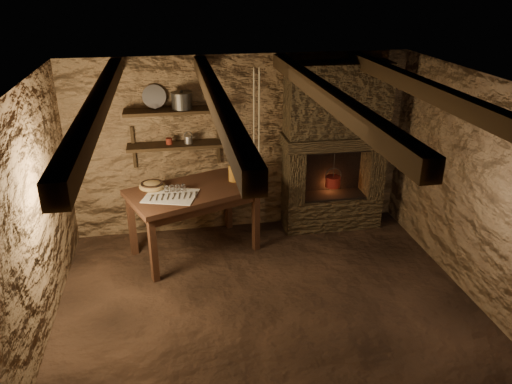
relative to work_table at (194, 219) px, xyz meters
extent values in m
plane|color=black|center=(0.70, -1.36, -0.47)|extent=(4.50, 4.50, 0.00)
cube|color=#4F3825|center=(0.70, 0.64, 0.73)|extent=(4.50, 0.04, 2.40)
cube|color=#4F3825|center=(0.70, -3.36, 0.73)|extent=(4.50, 0.04, 2.40)
cube|color=#4F3825|center=(-1.55, -1.36, 0.73)|extent=(0.04, 4.00, 2.40)
cube|color=#4F3825|center=(2.95, -1.36, 0.73)|extent=(0.04, 4.00, 2.40)
cube|color=black|center=(0.70, -1.36, 1.93)|extent=(4.50, 4.00, 0.04)
cube|color=black|center=(-0.80, -1.36, 1.84)|extent=(0.14, 3.95, 0.16)
cube|color=black|center=(0.20, -1.36, 1.84)|extent=(0.14, 3.95, 0.16)
cube|color=black|center=(1.20, -1.36, 1.84)|extent=(0.14, 3.95, 0.16)
cube|color=black|center=(2.20, -1.36, 1.84)|extent=(0.14, 3.95, 0.16)
cube|color=black|center=(-0.15, 0.48, 0.83)|extent=(1.25, 0.30, 0.04)
cube|color=black|center=(-0.15, 0.48, 1.28)|extent=(1.25, 0.30, 0.04)
cube|color=#312618|center=(1.95, 0.41, -0.25)|extent=(1.35, 0.45, 0.45)
cube|color=#312618|center=(1.38, 0.41, 0.35)|extent=(0.23, 0.45, 0.75)
cube|color=#312618|center=(2.51, 0.41, 0.35)|extent=(0.23, 0.45, 0.75)
cube|color=#312618|center=(1.95, 0.38, 0.81)|extent=(1.43, 0.51, 0.16)
cube|color=#312618|center=(1.95, 0.41, 1.36)|extent=(1.35, 0.45, 0.94)
cube|color=black|center=(1.95, 0.60, 0.35)|extent=(0.90, 0.06, 0.75)
cube|color=#351E12|center=(0.00, 0.00, 0.37)|extent=(1.76, 1.39, 0.07)
cube|color=#351E12|center=(0.00, 0.00, 0.27)|extent=(1.59, 1.22, 0.11)
cube|color=white|center=(-0.27, -0.17, 0.41)|extent=(0.72, 0.64, 0.01)
cylinder|color=#AA6B21|center=(0.54, 0.18, 0.51)|extent=(0.17, 0.17, 0.21)
torus|color=#AA6B21|center=(0.61, 0.18, 0.53)|extent=(0.02, 0.12, 0.12)
ellipsoid|color=olive|center=(-0.49, 0.09, 0.45)|extent=(0.36, 0.36, 0.11)
cylinder|color=#2F2D2A|center=(-0.05, 0.48, 1.39)|extent=(0.32, 0.32, 0.19)
cylinder|color=#A1A09C|center=(-0.39, 0.58, 1.44)|extent=(0.30, 0.14, 0.29)
cylinder|color=maroon|center=(-0.24, 0.48, 0.88)|extent=(0.09, 0.09, 0.08)
cylinder|color=maroon|center=(1.94, 0.36, 0.22)|extent=(0.24, 0.24, 0.15)
torus|color=#2F2D2A|center=(1.94, 0.36, 0.31)|extent=(0.23, 0.01, 0.23)
cylinder|color=#2F2D2A|center=(1.94, 0.36, 0.47)|extent=(0.01, 0.01, 0.44)
camera|label=1|loc=(-0.22, -5.69, 2.84)|focal=35.00mm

